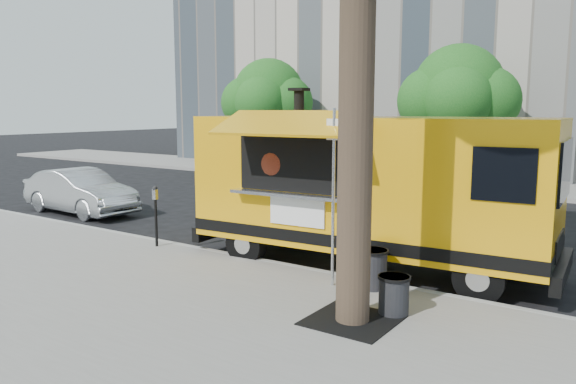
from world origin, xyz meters
The scene contains 13 objects.
ground centered at (0.00, 0.00, 0.00)m, with size 120.00×120.00×0.00m, color black.
sidewalk centered at (0.00, -4.00, 0.07)m, with size 60.00×6.00×0.15m, color gray.
curb centered at (0.00, -0.93, 0.07)m, with size 60.00×0.14×0.16m, color #999993.
far_sidewalk centered at (0.00, 13.50, 0.07)m, with size 60.00×5.00×0.15m, color gray.
tree_well centered at (2.60, -2.80, 0.15)m, with size 1.20×1.20×0.02m, color black.
far_tree_a centered at (-10.00, 12.30, 3.78)m, with size 3.42×3.42×5.36m.
far_tree_b centered at (-1.00, 12.70, 3.83)m, with size 3.60×3.60×5.50m.
sign_post centered at (1.55, -1.55, 1.85)m, with size 0.28×0.06×3.00m.
parking_meter centered at (-3.00, -1.35, 0.98)m, with size 0.11×0.11×1.33m.
food_truck centered at (1.31, 0.17, 1.66)m, with size 7.27×3.66×3.53m.
sedan centered at (-8.42, 0.58, 0.67)m, with size 1.41×4.05×1.33m, color silver.
trash_bin_left centered at (2.97, -2.23, 0.46)m, with size 0.48×0.48×0.58m.
trash_bin_right centered at (2.16, -1.30, 0.50)m, with size 0.55×0.55×0.66m.
Camera 1 is at (6.16, -9.61, 3.14)m, focal length 35.00 mm.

